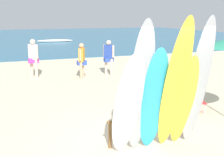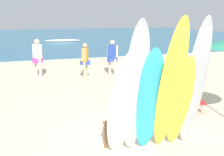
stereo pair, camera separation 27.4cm
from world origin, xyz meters
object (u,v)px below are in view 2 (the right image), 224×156
object	(u,v)px
beachgoer_strolling	(85,58)
surfboard_yellow_4	(181,102)
surfboard_yellow_3	(171,87)
beach_chair_red	(180,86)
surfboard_white_0	(123,106)
surfboard_teal_2	(149,101)
beachgoer_midbeach	(37,55)
surfboard_rack	(147,122)
surfboard_grey_5	(195,83)
beachgoer_by_water	(153,77)
distant_boat	(62,41)
beach_chair_blue	(195,96)
beachgoer_near_rack	(112,55)
surfboard_grey_1	(136,89)

from	to	relation	value
beachgoer_strolling	surfboard_yellow_4	bearing A→B (deg)	29.57
surfboard_yellow_3	beach_chair_red	bearing A→B (deg)	54.35
surfboard_white_0	surfboard_teal_2	size ratio (longest dim) A/B	1.01
surfboard_teal_2	beachgoer_midbeach	size ratio (longest dim) A/B	1.29
surfboard_teal_2	beachgoer_midbeach	distance (m)	8.33
surfboard_rack	surfboard_grey_5	world-z (taller)	surfboard_grey_5
beachgoer_by_water	surfboard_yellow_3	bearing A→B (deg)	69.37
surfboard_white_0	beachgoer_by_water	bearing A→B (deg)	50.26
surfboard_teal_2	distant_boat	size ratio (longest dim) A/B	0.60
surfboard_yellow_4	beach_chair_blue	xyz separation A→B (m)	(1.70, 1.96, -0.55)
beachgoer_near_rack	beachgoer_strolling	distance (m)	1.36
surfboard_white_0	surfboard_yellow_4	xyz separation A→B (m)	(1.28, 0.07, -0.07)
surfboard_teal_2	surfboard_yellow_4	distance (m)	0.70
surfboard_grey_1	distant_boat	distance (m)	25.38
surfboard_white_0	surfboard_yellow_3	world-z (taller)	surfboard_yellow_3
beachgoer_midbeach	surfboard_yellow_3	bearing A→B (deg)	-17.14
distant_boat	beachgoer_near_rack	bearing A→B (deg)	-92.13
beach_chair_blue	surfboard_yellow_3	bearing A→B (deg)	-113.21
surfboard_yellow_3	beachgoer_midbeach	bearing A→B (deg)	101.05
surfboard_grey_1	distant_boat	xyz separation A→B (m)	(2.79, 25.19, -1.20)
beachgoer_by_water	beach_chair_red	size ratio (longest dim) A/B	1.82
distant_boat	beach_chair_red	bearing A→B (deg)	-89.60
surfboard_yellow_3	beachgoer_by_water	xyz separation A→B (m)	(1.18, 3.08, -0.49)
beachgoer_midbeach	distant_boat	distance (m)	17.43
beachgoer_midbeach	beach_chair_red	size ratio (longest dim) A/B	2.04
surfboard_teal_2	distant_boat	bearing A→B (deg)	86.93
surfboard_white_0	beachgoer_strolling	bearing A→B (deg)	77.21
surfboard_rack	beachgoer_strolling	xyz separation A→B (m)	(0.32, 6.86, 0.43)
surfboard_white_0	beach_chair_red	size ratio (longest dim) A/B	2.65
distant_boat	surfboard_yellow_3	bearing A→B (deg)	-94.78
surfboard_white_0	beachgoer_strolling	distance (m)	7.47
surfboard_yellow_4	beachgoer_near_rack	world-z (taller)	surfboard_yellow_4
surfboard_grey_5	beachgoer_midbeach	bearing A→B (deg)	104.73
distant_boat	beach_chair_blue	bearing A→B (deg)	-90.24
surfboard_grey_1	surfboard_teal_2	world-z (taller)	surfboard_grey_1
beachgoer_strolling	distant_boat	bearing A→B (deg)	-158.25
surfboard_yellow_4	surfboard_grey_1	bearing A→B (deg)	177.24
surfboard_grey_5	beachgoer_midbeach	distance (m)	8.62
beachgoer_strolling	beach_chair_blue	xyz separation A→B (m)	(1.89, -5.36, -0.45)
beachgoer_by_water	distant_boat	world-z (taller)	beachgoer_by_water
beach_chair_blue	surfboard_teal_2	bearing A→B (deg)	-120.16
surfboard_teal_2	beachgoer_by_water	size ratio (longest dim) A/B	1.45
surfboard_rack	surfboard_white_0	xyz separation A→B (m)	(-0.77, -0.52, 0.61)
beachgoer_by_water	beachgoer_near_rack	bearing A→B (deg)	-93.10
surfboard_yellow_3	beachgoer_near_rack	bearing A→B (deg)	78.27
surfboard_grey_1	surfboard_yellow_3	distance (m)	0.69
surfboard_rack	beach_chair_red	bearing A→B (deg)	47.66
surfboard_teal_2	beachgoer_by_water	xyz separation A→B (m)	(1.55, 2.93, -0.21)
beach_chair_red	beachgoer_near_rack	bearing A→B (deg)	98.40
surfboard_grey_5	surfboard_white_0	bearing A→B (deg)	179.40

